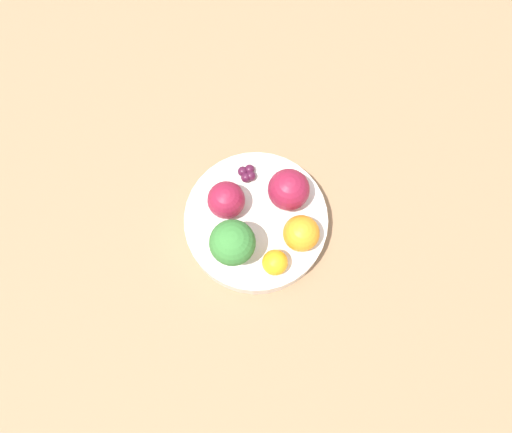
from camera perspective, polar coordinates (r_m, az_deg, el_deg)
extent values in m
plane|color=gray|center=(0.73, 0.00, -1.48)|extent=(6.00, 6.00, 0.00)
cube|color=#936D4C|center=(0.72, 0.00, -1.27)|extent=(1.20, 1.20, 0.02)
cylinder|color=silver|center=(0.70, 0.00, -0.66)|extent=(0.20, 0.20, 0.04)
cylinder|color=#8CB76B|center=(0.66, -2.58, -3.69)|extent=(0.02, 0.02, 0.02)
sphere|color=#387A33|center=(0.62, -2.71, -3.01)|extent=(0.06, 0.06, 0.06)
sphere|color=maroon|center=(0.66, 3.75, 3.08)|extent=(0.06, 0.06, 0.06)
sphere|color=maroon|center=(0.66, -3.41, 1.92)|extent=(0.05, 0.05, 0.05)
sphere|color=orange|center=(0.65, 2.18, -5.28)|extent=(0.03, 0.03, 0.03)
sphere|color=orange|center=(0.65, 5.32, -1.65)|extent=(0.05, 0.05, 0.05)
sphere|color=#47142D|center=(0.69, -0.75, 5.40)|extent=(0.01, 0.01, 0.01)
sphere|color=#47142D|center=(0.69, -1.53, 5.17)|extent=(0.01, 0.01, 0.01)
sphere|color=#47142D|center=(0.69, -1.14, 4.49)|extent=(0.01, 0.01, 0.01)
sphere|color=#47142D|center=(0.69, -0.61, 4.68)|extent=(0.01, 0.01, 0.01)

